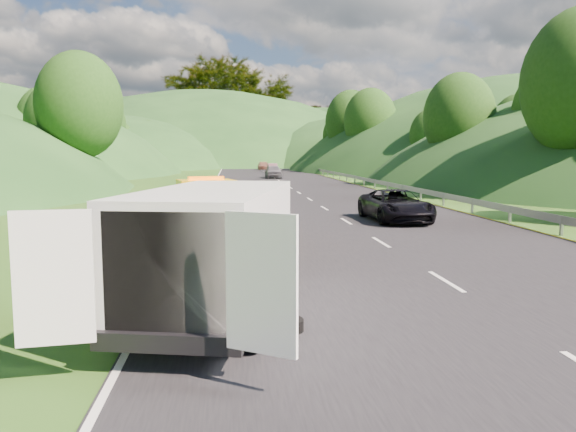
{
  "coord_description": "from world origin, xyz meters",
  "views": [
    {
      "loc": [
        -2.21,
        -15.01,
        3.18
      ],
      "look_at": [
        -0.56,
        1.28,
        1.3
      ],
      "focal_mm": 35.0,
      "sensor_mm": 36.0,
      "label": 1
    }
  ],
  "objects": [
    {
      "name": "tow_truck",
      "position": [
        -2.89,
        4.32,
        1.12
      ],
      "size": [
        3.1,
        5.64,
        2.3
      ],
      "rotation": [
        0.0,
        0.0,
        0.23
      ],
      "color": "black",
      "rests_on": "ground"
    },
    {
      "name": "dist_car_b",
      "position": [
        4.15,
        71.11,
        0.0
      ],
      "size": [
        1.45,
        4.16,
        1.37
      ],
      "primitive_type": "imported",
      "color": "brown",
      "rests_on": "ground"
    },
    {
      "name": "dist_car_c",
      "position": [
        3.5,
        84.28,
        0.0
      ],
      "size": [
        1.93,
        4.74,
        1.38
      ],
      "primitive_type": "imported",
      "color": "#8F5B47",
      "rests_on": "ground"
    },
    {
      "name": "white_van",
      "position": [
        -2.49,
        -4.19,
        1.41
      ],
      "size": [
        4.43,
        7.48,
        2.49
      ],
      "rotation": [
        0.0,
        0.0,
        -0.22
      ],
      "color": "black",
      "rests_on": "ground"
    },
    {
      "name": "tree_line_right",
      "position": [
        23.0,
        60.0,
        0.0
      ],
      "size": [
        14.0,
        140.0,
        14.0
      ],
      "primitive_type": null,
      "color": "#264D16",
      "rests_on": "ground"
    },
    {
      "name": "ground",
      "position": [
        0.0,
        0.0,
        0.0
      ],
      "size": [
        320.0,
        320.0,
        0.0
      ],
      "primitive_type": "plane",
      "color": "#38661E",
      "rests_on": "ground"
    },
    {
      "name": "dist_car_d",
      "position": [
        5.85,
        104.24,
        0.0
      ],
      "size": [
        1.88,
        4.67,
        1.59
      ],
      "primitive_type": "imported",
      "color": "brown",
      "rests_on": "ground"
    },
    {
      "name": "guardrail",
      "position": [
        10.3,
        52.5,
        0.0
      ],
      "size": [
        0.06,
        140.0,
        1.52
      ],
      "primitive_type": "cube",
      "color": "gray",
      "rests_on": "ground"
    },
    {
      "name": "dist_car_a",
      "position": [
        2.86,
        52.36,
        0.0
      ],
      "size": [
        1.88,
        4.67,
        1.59
      ],
      "primitive_type": "imported",
      "color": "#57565C",
      "rests_on": "ground"
    },
    {
      "name": "spare_tire",
      "position": [
        -1.3,
        -5.37,
        0.0
      ],
      "size": [
        0.69,
        0.69,
        0.2
      ],
      "primitive_type": "cylinder",
      "color": "black",
      "rests_on": "ground"
    },
    {
      "name": "road_surface",
      "position": [
        3.0,
        40.0,
        0.01
      ],
      "size": [
        14.0,
        200.0,
        0.02
      ],
      "primitive_type": "cube",
      "color": "black",
      "rests_on": "ground"
    },
    {
      "name": "worker",
      "position": [
        -1.66,
        -4.88,
        0.0
      ],
      "size": [
        1.2,
        1.08,
        1.61
      ],
      "primitive_type": "imported",
      "rotation": [
        0.0,
        0.0,
        0.6
      ],
      "color": "black",
      "rests_on": "ground"
    },
    {
      "name": "suitcase",
      "position": [
        -5.29,
        1.02,
        0.27
      ],
      "size": [
        0.39,
        0.31,
        0.55
      ],
      "primitive_type": "cube",
      "rotation": [
        0.0,
        0.0,
        0.39
      ],
      "color": "#52503D",
      "rests_on": "ground"
    },
    {
      "name": "hills_backdrop",
      "position": [
        6.5,
        134.7,
        0.0
      ],
      "size": [
        201.0,
        288.6,
        44.0
      ],
      "primitive_type": null,
      "color": "#2D5B23",
      "rests_on": "ground"
    },
    {
      "name": "passing_suv",
      "position": [
        5.27,
        9.93,
        0.0
      ],
      "size": [
        2.57,
        5.27,
        1.44
      ],
      "primitive_type": "imported",
      "rotation": [
        0.0,
        0.0,
        0.03
      ],
      "color": "black",
      "rests_on": "ground"
    },
    {
      "name": "tree_line_left",
      "position": [
        -19.0,
        60.0,
        0.0
      ],
      "size": [
        14.0,
        140.0,
        14.0
      ],
      "primitive_type": null,
      "color": "#264D16",
      "rests_on": "ground"
    },
    {
      "name": "woman",
      "position": [
        -3.26,
        1.41,
        0.0
      ],
      "size": [
        0.54,
        0.64,
        1.49
      ],
      "primitive_type": "imported",
      "rotation": [
        0.0,
        0.0,
        1.87
      ],
      "color": "white",
      "rests_on": "ground"
    },
    {
      "name": "child",
      "position": [
        -2.04,
        -0.64,
        0.0
      ],
      "size": [
        0.66,
        0.68,
        1.1
      ],
      "primitive_type": "imported",
      "rotation": [
        0.0,
        0.0,
        -0.88
      ],
      "color": "tan",
      "rests_on": "ground"
    }
  ]
}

